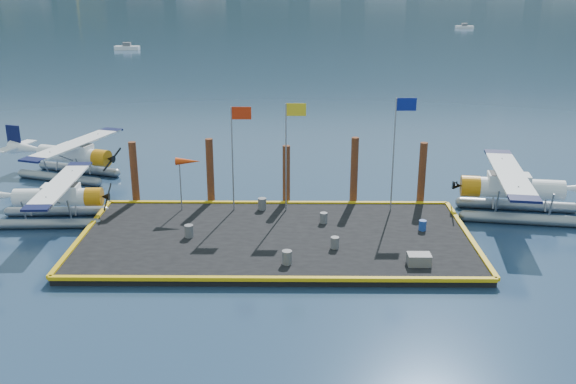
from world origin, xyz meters
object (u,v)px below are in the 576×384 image
Objects in this scene: drum_2 at (324,218)px; piling_0 at (134,175)px; windsock at (188,163)px; piling_1 at (210,173)px; seaplane_b at (56,200)px; flagpole_yellow at (290,141)px; seaplane_d at (515,191)px; drum_5 at (262,204)px; drum_3 at (287,257)px; crate at (419,259)px; drum_1 at (335,243)px; seaplane_c at (72,157)px; drum_4 at (422,225)px; drum_0 at (189,231)px; piling_3 at (354,173)px; piling_2 at (286,177)px; flagpole_blue at (398,138)px; piling_4 at (422,176)px; flagpole_red at (236,142)px.

piling_0 is (-11.07, 3.57, 1.31)m from drum_2.
piling_1 is at bearing 57.34° from windsock.
seaplane_b is 13.48m from flagpole_yellow.
seaplane_d reaches higher than drum_5.
piling_0 reaches higher than drum_3.
piling_0 is (-15.28, 8.88, 1.33)m from crate.
crate is at bearing 146.03° from seaplane_d.
drum_1 is (15.34, -4.46, -0.63)m from seaplane_b.
seaplane_c is 16.17× the size of drum_2.
drum_4 is at bearing -13.24° from windsock.
piling_1 is at bearing 85.39° from drum_0.
seaplane_c is 24.21m from drum_4.
drum_3 is 0.21× the size of windsock.
drum_2 is at bearing -31.04° from drum_5.
piling_3 is at bearing 0.00° from piling_0.
seaplane_c is at bearing 135.44° from drum_3.
drum_3 is 0.11× the size of flagpole_yellow.
flagpole_yellow is at bearing -82.79° from piling_2.
seaplane_b is 15.43× the size of drum_4.
drum_5 is at bearing 148.96° from drum_2.
flagpole_blue is at bearing 25.50° from drum_2.
drum_0 is 1.12× the size of drum_2.
drum_1 is 0.09× the size of flagpole_yellow.
drum_1 is 9.01m from piling_4.
drum_4 is 0.18× the size of windsock.
piling_1 is (-6.97, 6.99, 1.41)m from drum_1.
piling_1 is (-10.70, 1.60, -2.59)m from flagpole_blue.
drum_1 is 0.89× the size of drum_3.
piling_3 is at bearing 77.69° from drum_1.
piling_2 is (-13.05, 1.49, 0.36)m from seaplane_d.
piling_3 is at bearing 104.38° from crate.
windsock is 0.78× the size of piling_4.
piling_0 is at bearing 180.00° from piling_1.
flagpole_yellow is at bearing 133.53° from drum_2.
seaplane_d is (25.91, 1.05, 0.22)m from seaplane_b.
piling_0 is at bearing 162.14° from drum_2.
seaplane_b is 4.67m from piling_0.
seaplane_d is at bearing -3.86° from piling_0.
drum_2 is 7.61m from piling_1.
seaplane_d reaches higher than windsock.
drum_0 is 0.98× the size of drum_3.
seaplane_c is (-1.78, 8.25, 0.13)m from seaplane_b.
flagpole_yellow is 5.52m from piling_1.
piling_4 is at bearing 8.43° from flagpole_red.
seaplane_b is at bearing 161.66° from crate.
flagpole_yellow is at bearing 37.96° from drum_0.
windsock is at bearing 98.10° from drum_0.
piling_3 is at bearing 9.53° from windsock.
drum_1 is 0.14× the size of piling_1.
seaplane_b is at bearing -174.67° from flagpole_red.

